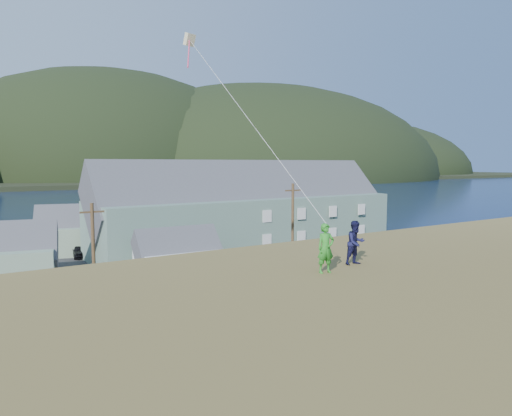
# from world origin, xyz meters

# --- Properties ---
(ground) EXTENTS (900.00, 900.00, 0.00)m
(ground) POSITION_xyz_m (0.00, 0.00, 0.00)
(ground) COLOR #0A1638
(ground) RESTS_ON ground
(grass_strip) EXTENTS (110.00, 8.00, 0.10)m
(grass_strip) POSITION_xyz_m (0.00, -2.00, 0.05)
(grass_strip) COLOR #4C3D19
(grass_strip) RESTS_ON ground
(waterfront_lot) EXTENTS (72.00, 36.00, 0.12)m
(waterfront_lot) POSITION_xyz_m (0.00, 17.00, 0.06)
(waterfront_lot) COLOR #28282B
(waterfront_lot) RESTS_ON ground
(wharf) EXTENTS (26.00, 14.00, 0.90)m
(wharf) POSITION_xyz_m (-6.00, 40.00, 0.45)
(wharf) COLOR gray
(wharf) RESTS_ON ground
(far_hills) EXTENTS (760.00, 265.00, 143.00)m
(far_hills) POSITION_xyz_m (35.59, 279.38, 2.00)
(far_hills) COLOR black
(far_hills) RESTS_ON ground
(lodge) EXTENTS (39.38, 12.02, 13.75)m
(lodge) POSITION_xyz_m (18.14, 18.94, 5.27)
(lodge) COLOR slate
(lodge) RESTS_ON waterfront_lot
(shed_palegreen_near) EXTENTS (10.49, 7.64, 6.94)m
(shed_palegreen_near) POSITION_xyz_m (-9.68, 16.12, 2.62)
(shed_palegreen_near) COLOR gray
(shed_palegreen_near) RESTS_ON waterfront_lot
(shed_white) EXTENTS (7.91, 5.45, 6.14)m
(shed_white) POSITION_xyz_m (4.35, 8.75, 2.37)
(shed_white) COLOR white
(shed_white) RESTS_ON waterfront_lot
(shed_palegreen_far) EXTENTS (12.02, 8.58, 7.31)m
(shed_palegreen_far) POSITION_xyz_m (-0.20, 27.70, 2.79)
(shed_palegreen_far) COLOR gray
(shed_palegreen_far) RESTS_ON waterfront_lot
(utility_poles) EXTENTS (27.66, 0.24, 9.27)m
(utility_poles) POSITION_xyz_m (-2.76, 1.50, 4.56)
(utility_poles) COLOR #47331E
(utility_poles) RESTS_ON waterfront_lot
(parked_cars) EXTENTS (25.01, 12.51, 1.57)m
(parked_cars) POSITION_xyz_m (-9.04, 20.96, 0.86)
(parked_cars) COLOR navy
(parked_cars) RESTS_ON waterfront_lot
(kite_flyer_green) EXTENTS (0.69, 0.52, 1.71)m
(kite_flyer_green) POSITION_xyz_m (-1.33, -18.25, 8.06)
(kite_flyer_green) COLOR #288424
(kite_flyer_green) RESTS_ON hillside
(kite_flyer_navy) EXTENTS (0.82, 0.65, 1.64)m
(kite_flyer_navy) POSITION_xyz_m (0.47, -17.85, 8.02)
(kite_flyer_navy) COLOR #151539
(kite_flyer_navy) RESTS_ON hillside
(kite_rig) EXTENTS (1.31, 4.32, 11.26)m
(kite_rig) POSITION_xyz_m (-2.75, -10.48, 16.33)
(kite_rig) COLOR beige
(kite_rig) RESTS_ON ground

